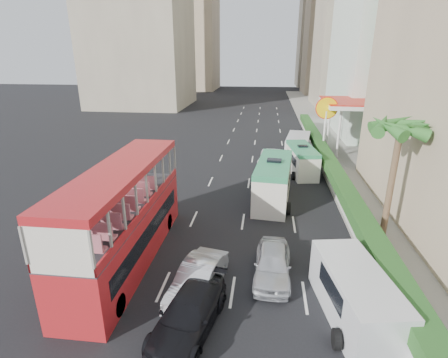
# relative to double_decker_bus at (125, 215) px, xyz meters

# --- Properties ---
(ground_plane) EXTENTS (200.00, 200.00, 0.00)m
(ground_plane) POSITION_rel_double_decker_bus_xyz_m (6.00, 0.00, -2.53)
(ground_plane) COLOR black
(ground_plane) RESTS_ON ground
(double_decker_bus) EXTENTS (2.50, 11.00, 5.06)m
(double_decker_bus) POSITION_rel_double_decker_bus_xyz_m (0.00, 0.00, 0.00)
(double_decker_bus) COLOR red
(double_decker_bus) RESTS_ON ground
(car_silver_lane_a) EXTENTS (2.37, 4.56, 1.43)m
(car_silver_lane_a) POSITION_rel_double_decker_bus_xyz_m (4.07, -2.23, -2.53)
(car_silver_lane_a) COLOR silver
(car_silver_lane_a) RESTS_ON ground
(car_silver_lane_b) EXTENTS (1.87, 4.30, 1.45)m
(car_silver_lane_b) POSITION_rel_double_decker_bus_xyz_m (7.38, -0.64, -2.53)
(car_silver_lane_b) COLOR silver
(car_silver_lane_b) RESTS_ON ground
(car_black) EXTENTS (2.85, 5.12, 1.40)m
(car_black) POSITION_rel_double_decker_bus_xyz_m (4.15, -4.40, -2.53)
(car_black) COLOR black
(car_black) RESTS_ON ground
(van_asset) EXTENTS (2.79, 5.30, 1.42)m
(van_asset) POSITION_rel_double_decker_bus_xyz_m (7.48, 17.12, -2.53)
(van_asset) COLOR silver
(van_asset) RESTS_ON ground
(minibus_near) EXTENTS (2.89, 6.86, 2.95)m
(minibus_near) POSITION_rel_double_decker_bus_xyz_m (7.49, 8.65, -1.05)
(minibus_near) COLOR silver
(minibus_near) RESTS_ON ground
(minibus_far) EXTENTS (2.59, 5.64, 2.41)m
(minibus_far) POSITION_rel_double_decker_bus_xyz_m (10.08, 15.17, -1.33)
(minibus_far) COLOR silver
(minibus_far) RESTS_ON ground
(panel_van_near) EXTENTS (2.98, 5.52, 2.10)m
(panel_van_near) POSITION_rel_double_decker_bus_xyz_m (10.59, -3.00, -1.48)
(panel_van_near) COLOR silver
(panel_van_near) RESTS_ON ground
(panel_van_far) EXTENTS (2.95, 5.69, 2.17)m
(panel_van_far) POSITION_rel_double_decker_bus_xyz_m (10.15, 20.54, -1.44)
(panel_van_far) COLOR silver
(panel_van_far) RESTS_ON ground
(sidewalk) EXTENTS (6.00, 120.00, 0.18)m
(sidewalk) POSITION_rel_double_decker_bus_xyz_m (15.00, 25.00, -2.44)
(sidewalk) COLOR #99968C
(sidewalk) RESTS_ON ground
(kerb_wall) EXTENTS (0.30, 44.00, 1.00)m
(kerb_wall) POSITION_rel_double_decker_bus_xyz_m (12.20, 14.00, -1.85)
(kerb_wall) COLOR silver
(kerb_wall) RESTS_ON sidewalk
(hedge) EXTENTS (1.10, 44.00, 0.70)m
(hedge) POSITION_rel_double_decker_bus_xyz_m (12.20, 14.00, -1.00)
(hedge) COLOR #2D6626
(hedge) RESTS_ON kerb_wall
(palm_tree) EXTENTS (0.36, 0.36, 6.40)m
(palm_tree) POSITION_rel_double_decker_bus_xyz_m (13.80, 4.00, 0.85)
(palm_tree) COLOR brown
(palm_tree) RESTS_ON sidewalk
(shell_station) EXTENTS (6.50, 8.00, 5.50)m
(shell_station) POSITION_rel_double_decker_bus_xyz_m (16.00, 23.00, 0.22)
(shell_station) COLOR silver
(shell_station) RESTS_ON ground
(tower_far_a) EXTENTS (14.00, 14.00, 44.00)m
(tower_far_a) POSITION_rel_double_decker_bus_xyz_m (23.00, 82.00, 19.47)
(tower_far_a) COLOR tan
(tower_far_a) RESTS_ON ground
(tower_far_b) EXTENTS (14.00, 14.00, 40.00)m
(tower_far_b) POSITION_rel_double_decker_bus_xyz_m (23.00, 104.00, 17.47)
(tower_far_b) COLOR tan
(tower_far_b) RESTS_ON ground
(tower_left_b) EXTENTS (16.00, 16.00, 46.00)m
(tower_left_b) POSITION_rel_double_decker_bus_xyz_m (-16.00, 90.00, 20.47)
(tower_left_b) COLOR tan
(tower_left_b) RESTS_ON ground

